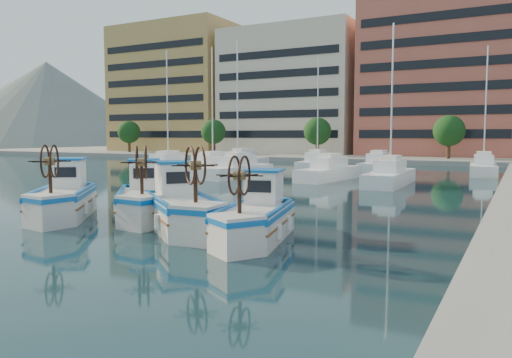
% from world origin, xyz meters
% --- Properties ---
extents(ground, '(300.00, 300.00, 0.00)m').
position_xyz_m(ground, '(0.00, 0.00, 0.00)').
color(ground, '#183A3F').
rests_on(ground, ground).
extents(waterfront, '(180.00, 40.00, 25.60)m').
position_xyz_m(waterfront, '(9.23, 65.04, 11.10)').
color(waterfront, gray).
rests_on(waterfront, ground).
extents(hill_west, '(180.00, 180.00, 60.00)m').
position_xyz_m(hill_west, '(-140.00, 110.00, 0.00)').
color(hill_west, slate).
rests_on(hill_west, ground).
extents(yacht_marina, '(38.74, 21.35, 11.50)m').
position_xyz_m(yacht_marina, '(-3.71, 27.83, 0.53)').
color(yacht_marina, white).
rests_on(yacht_marina, ground).
extents(fishing_boat_a, '(4.67, 5.23, 3.24)m').
position_xyz_m(fishing_boat_a, '(-5.28, 0.31, 0.89)').
color(fishing_boat_a, silver).
rests_on(fishing_boat_a, ground).
extents(fishing_boat_b, '(4.71, 5.11, 3.20)m').
position_xyz_m(fishing_boat_b, '(-2.01, 1.78, 0.88)').
color(fishing_boat_b, silver).
rests_on(fishing_boat_b, ground).
extents(fishing_boat_c, '(5.15, 4.84, 3.25)m').
position_xyz_m(fishing_boat_c, '(1.03, 0.37, 0.90)').
color(fishing_boat_c, silver).
rests_on(fishing_boat_c, ground).
extents(fishing_boat_d, '(2.97, 4.94, 2.99)m').
position_xyz_m(fishing_boat_d, '(4.41, 0.16, 0.82)').
color(fishing_boat_d, silver).
rests_on(fishing_boat_d, ground).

